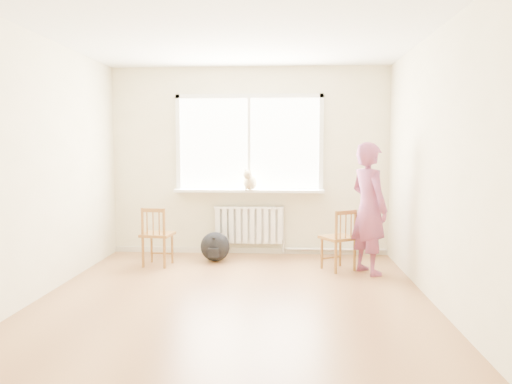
# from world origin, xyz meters

# --- Properties ---
(floor) EXTENTS (4.50, 4.50, 0.00)m
(floor) POSITION_xyz_m (0.00, 0.00, 0.00)
(floor) COLOR #9B693F
(floor) RESTS_ON ground
(ceiling) EXTENTS (4.50, 4.50, 0.00)m
(ceiling) POSITION_xyz_m (0.00, 0.00, 2.70)
(ceiling) COLOR white
(ceiling) RESTS_ON back_wall
(back_wall) EXTENTS (4.00, 0.01, 2.70)m
(back_wall) POSITION_xyz_m (0.00, 2.25, 1.35)
(back_wall) COLOR beige
(back_wall) RESTS_ON ground
(window) EXTENTS (2.12, 0.05, 1.42)m
(window) POSITION_xyz_m (0.00, 2.22, 1.66)
(window) COLOR white
(window) RESTS_ON back_wall
(windowsill) EXTENTS (2.15, 0.22, 0.04)m
(windowsill) POSITION_xyz_m (0.00, 2.14, 0.93)
(windowsill) COLOR white
(windowsill) RESTS_ON back_wall
(radiator) EXTENTS (1.00, 0.12, 0.55)m
(radiator) POSITION_xyz_m (0.00, 2.16, 0.44)
(radiator) COLOR white
(radiator) RESTS_ON back_wall
(heating_pipe) EXTENTS (1.40, 0.04, 0.04)m
(heating_pipe) POSITION_xyz_m (1.25, 2.19, 0.08)
(heating_pipe) COLOR silver
(heating_pipe) RESTS_ON back_wall
(baseboard) EXTENTS (4.00, 0.03, 0.08)m
(baseboard) POSITION_xyz_m (0.00, 2.23, 0.04)
(baseboard) COLOR beige
(baseboard) RESTS_ON ground
(chair_left) EXTENTS (0.42, 0.41, 0.78)m
(chair_left) POSITION_xyz_m (-1.16, 1.37, 0.39)
(chair_left) COLOR brown
(chair_left) RESTS_ON floor
(chair_right) EXTENTS (0.52, 0.51, 0.78)m
(chair_right) POSITION_xyz_m (1.22, 1.27, 0.39)
(chair_right) COLOR brown
(chair_right) RESTS_ON floor
(person) EXTENTS (0.62, 0.70, 1.61)m
(person) POSITION_xyz_m (1.54, 1.15, 0.81)
(person) COLOR #BC3E68
(person) RESTS_ON floor
(cat) EXTENTS (0.25, 0.45, 0.31)m
(cat) POSITION_xyz_m (0.02, 2.05, 1.07)
(cat) COLOR beige
(cat) RESTS_ON windowsill
(backpack) EXTENTS (0.42, 0.33, 0.40)m
(backpack) POSITION_xyz_m (-0.43, 1.70, 0.20)
(backpack) COLOR black
(backpack) RESTS_ON floor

